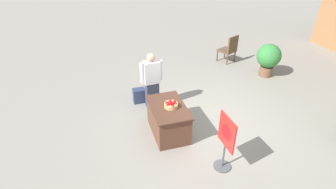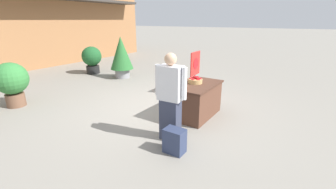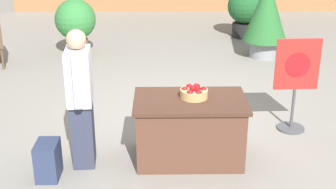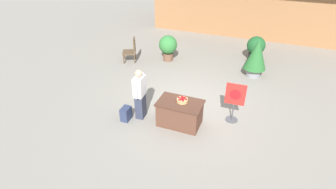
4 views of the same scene
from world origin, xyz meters
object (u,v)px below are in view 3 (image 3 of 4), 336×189
potted_plant_near_left (266,14)px  potted_plant_far_right (245,10)px  poster_board (296,82)px  apple_basket (194,92)px  backpack (48,160)px  display_table (190,129)px  person_visitor (81,99)px  potted_plant_near_right (76,23)px

potted_plant_near_left → potted_plant_far_right: bearing=95.1°
potted_plant_near_left → poster_board: bearing=-94.9°
poster_board → potted_plant_near_left: 3.22m
apple_basket → potted_plant_near_left: (1.64, 3.89, 0.04)m
backpack → potted_plant_near_left: bearing=53.1°
potted_plant_far_right → potted_plant_near_left: bearing=-84.9°
display_table → potted_plant_far_right: 5.69m
apple_basket → person_visitor: bearing=-173.4°
apple_basket → poster_board: poster_board is taller
display_table → apple_basket: (0.05, 0.05, 0.44)m
backpack → potted_plant_far_right: potted_plant_far_right is taller
apple_basket → potted_plant_far_right: potted_plant_far_right is taller
apple_basket → poster_board: (1.36, 0.69, -0.14)m
person_visitor → poster_board: size_ratio=1.27×
display_table → poster_board: bearing=27.8°
apple_basket → backpack: bearing=-164.3°
person_visitor → backpack: 0.76m
person_visitor → potted_plant_far_right: bearing=59.2°
backpack → poster_board: (2.98, 1.14, 0.47)m
potted_plant_near_right → potted_plant_far_right: (3.54, 1.37, -0.05)m
backpack → display_table: bearing=14.3°
display_table → poster_board: poster_board is taller
potted_plant_near_left → person_visitor: bearing=-125.8°
poster_board → potted_plant_far_right: bearing=176.8°
potted_plant_near_left → apple_basket: bearing=-112.9°
display_table → potted_plant_near_left: potted_plant_near_left is taller
person_visitor → potted_plant_far_right: size_ratio=1.46×
backpack → potted_plant_far_right: bearing=62.0°
person_visitor → potted_plant_far_right: (2.77, 5.57, -0.19)m
display_table → potted_plant_near_right: (-1.99, 4.11, 0.29)m
apple_basket → potted_plant_far_right: (1.50, 5.42, -0.20)m
poster_board → person_visitor: bearing=-73.9°
apple_basket → poster_board: size_ratio=0.25×
apple_basket → potted_plant_near_right: size_ratio=0.28×
potted_plant_near_right → potted_plant_far_right: bearing=21.1°
apple_basket → poster_board: bearing=26.8°
backpack → poster_board: size_ratio=0.34×
backpack → potted_plant_near_left: 5.47m
display_table → backpack: display_table is taller
person_visitor → potted_plant_near_right: (-0.77, 4.20, -0.14)m
potted_plant_near_right → apple_basket: bearing=-63.3°
backpack → potted_plant_near_right: (-0.42, 4.50, 0.46)m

